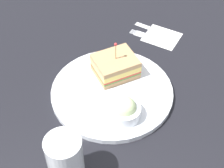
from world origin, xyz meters
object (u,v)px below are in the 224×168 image
(drink_glass, at_px, (66,162))
(knife, at_px, (153,29))
(coleslaw_bowl, at_px, (124,110))
(napkin, at_px, (162,37))
(sandwich_half_center, at_px, (116,66))
(fork, at_px, (146,36))
(plate, at_px, (112,92))

(drink_glass, relative_size, knife, 0.94)
(coleslaw_bowl, bearing_deg, napkin, -13.08)
(drink_glass, bearing_deg, sandwich_half_center, -10.90)
(drink_glass, xyz_separation_m, napkin, (0.46, -0.16, -0.05))
(fork, bearing_deg, drink_glass, 165.69)
(fork, height_order, knife, same)
(sandwich_half_center, height_order, napkin, sandwich_half_center)
(plate, xyz_separation_m, sandwich_half_center, (0.06, -0.00, 0.03))
(drink_glass, bearing_deg, knife, -15.31)
(sandwich_half_center, distance_m, fork, 0.19)
(napkin, relative_size, knife, 0.76)
(plate, xyz_separation_m, napkin, (0.23, -0.11, -0.01))
(plate, height_order, knife, plate)
(plate, distance_m, fork, 0.24)
(coleslaw_bowl, distance_m, drink_glass, 0.18)
(fork, bearing_deg, coleslaw_bowl, 174.89)
(sandwich_half_center, bearing_deg, knife, -21.06)
(coleslaw_bowl, bearing_deg, drink_glass, 149.91)
(sandwich_half_center, xyz_separation_m, napkin, (0.18, -0.11, -0.04))
(coleslaw_bowl, xyz_separation_m, drink_glass, (-0.15, 0.09, 0.02))
(plate, distance_m, drink_glass, 0.24)
(plate, distance_m, coleslaw_bowl, 0.08)
(coleslaw_bowl, xyz_separation_m, knife, (0.33, -0.04, -0.03))
(coleslaw_bowl, bearing_deg, plate, 27.02)
(napkin, bearing_deg, drink_glass, 160.77)
(plate, relative_size, napkin, 3.04)
(sandwich_half_center, bearing_deg, plate, 177.90)
(plate, bearing_deg, knife, -17.20)
(napkin, bearing_deg, knife, 40.48)
(drink_glass, distance_m, napkin, 0.49)
(sandwich_half_center, distance_m, coleslaw_bowl, 0.13)
(plate, distance_m, knife, 0.27)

